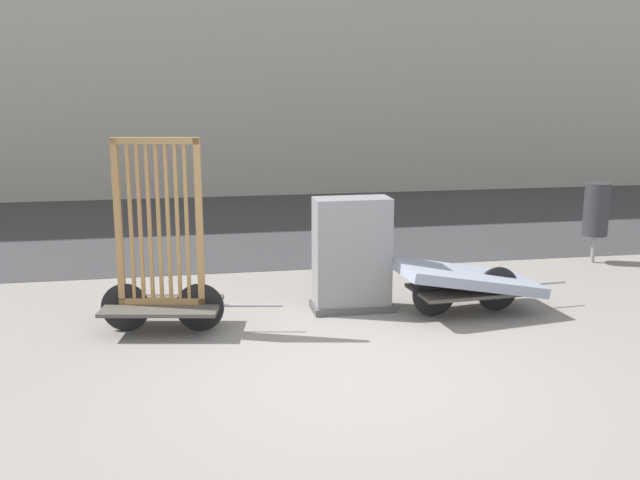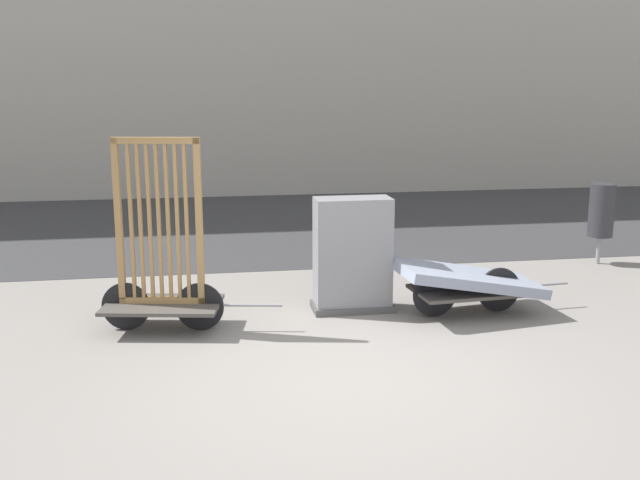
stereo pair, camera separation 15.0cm
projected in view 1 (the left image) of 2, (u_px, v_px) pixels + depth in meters
name	position (u px, v px, depth m)	size (l,w,h in m)	color
ground_plane	(352.00, 377.00, 7.04)	(60.00, 60.00, 0.00)	gray
road_strip	(263.00, 224.00, 14.45)	(56.00, 7.27, 0.01)	#38383A
bike_cart_with_bedframe	(161.00, 269.00, 8.19)	(2.01, 0.99, 2.14)	#4C4742
bike_cart_with_mattress	(467.00, 280.00, 8.88)	(2.22, 1.05, 0.66)	#4C4742
utility_cabinet	(352.00, 258.00, 8.97)	(0.96, 0.48, 1.37)	#4C4C4C
trash_bin	(596.00, 210.00, 11.27)	(0.37, 0.37, 1.22)	gray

